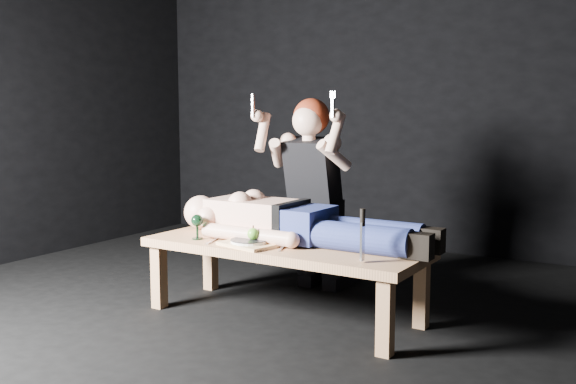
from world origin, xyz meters
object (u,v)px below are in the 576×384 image
at_px(table, 284,280).
at_px(lying_man, 300,218).
at_px(carving_knife, 362,236).
at_px(kneeling_woman, 318,193).
at_px(goblet, 197,227).
at_px(serving_tray, 249,244).

height_order(table, lying_man, lying_man).
relative_size(table, carving_knife, 6.07).
relative_size(table, lying_man, 0.93).
bearing_deg(kneeling_woman, goblet, -114.82).
xyz_separation_m(lying_man, goblet, (-0.58, -0.25, -0.06)).
xyz_separation_m(kneeling_woman, carving_knife, (0.71, -0.87, -0.09)).
distance_m(lying_man, goblet, 0.63).
relative_size(kneeling_woman, serving_tray, 4.20).
relative_size(serving_tray, carving_knife, 1.15).
bearing_deg(kneeling_woman, serving_tray, -89.70).
bearing_deg(lying_man, table, -119.39).
xyz_separation_m(kneeling_woman, serving_tray, (-0.03, -0.81, -0.22)).
height_order(lying_man, goblet, lying_man).
distance_m(table, kneeling_woman, 0.80).
relative_size(lying_man, serving_tray, 5.67).
bearing_deg(lying_man, serving_tray, -124.33).
xyz_separation_m(table, serving_tray, (-0.13, -0.17, 0.23)).
bearing_deg(kneeling_woman, table, -78.41).
height_order(table, carving_knife, carving_knife).
height_order(kneeling_woman, goblet, kneeling_woman).
relative_size(serving_tray, goblet, 2.10).
bearing_deg(serving_tray, kneeling_woman, 88.02).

